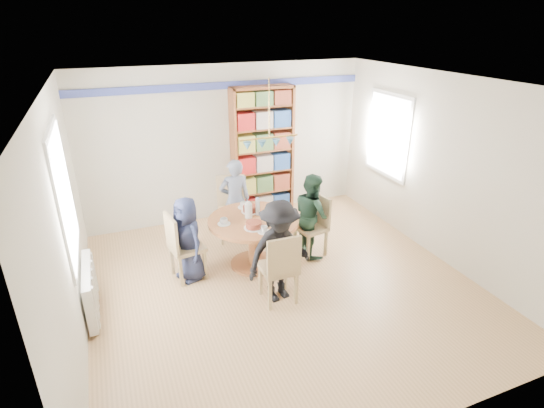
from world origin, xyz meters
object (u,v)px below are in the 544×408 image
chair_left (181,244)px  person_near (279,252)px  chair_right (315,222)px  person_left (188,239)px  bookshelf (262,154)px  radiator (90,290)px  person_right (312,215)px  dining_table (254,231)px  chair_near (281,266)px  chair_far (232,205)px  person_far (235,200)px

chair_left → person_near: size_ratio=0.72×
chair_left → chair_right: size_ratio=1.05×
person_left → person_near: person_near is taller
chair_left → person_near: (1.07, -0.92, 0.15)m
person_near → bookshelf: bookshelf is taller
radiator → person_right: person_right is taller
dining_table → chair_left: chair_left is taller
dining_table → person_right: person_right is taller
dining_table → chair_near: (0.00, -0.99, -0.01)m
dining_table → chair_left: (-1.04, 0.03, -0.01)m
chair_far → bookshelf: bearing=41.2°
chair_right → chair_near: chair_near is taller
person_left → person_far: (0.95, 0.87, 0.08)m
person_right → person_left: bearing=91.8°
radiator → chair_far: 2.58m
person_near → chair_left: bearing=128.6°
chair_left → person_right: (1.98, -0.02, 0.10)m
person_left → person_far: bearing=110.9°
person_left → person_near: size_ratio=0.88×
chair_right → bookshelf: size_ratio=0.40×
radiator → chair_right: size_ratio=1.06×
chair_right → person_right: bearing=156.5°
person_left → person_near: 1.33m
chair_far → person_near: 1.88m
chair_near → person_left: bearing=133.1°
person_right → bookshelf: bookshelf is taller
person_far → chair_left: bearing=45.3°
dining_table → person_left: size_ratio=1.07×
person_left → person_right: person_right is taller
person_right → person_far: bearing=48.9°
dining_table → chair_far: chair_far is taller
chair_left → chair_near: size_ratio=1.00×
bookshelf → chair_right: bearing=-83.2°
chair_far → person_far: size_ratio=0.76×
bookshelf → chair_near: bearing=-106.2°
radiator → person_near: bearing=-13.6°
chair_right → person_left: 1.94m
person_near → dining_table: bearing=81.0°
person_near → person_left: bearing=126.4°
chair_right → person_far: size_ratio=0.68×
person_right → dining_table: bearing=92.8°
chair_far → person_right: bearing=-45.3°
dining_table → person_right: 0.95m
person_near → chair_right: bearing=31.6°
chair_left → person_near: person_near is taller
dining_table → bookshelf: bookshelf is taller
chair_far → person_far: bearing=-74.0°
chair_left → dining_table: bearing=-1.9°
person_far → chair_far: bearing=-67.9°
chair_near → person_far: 1.89m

